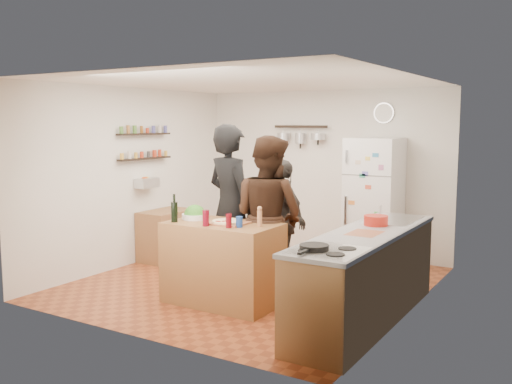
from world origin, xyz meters
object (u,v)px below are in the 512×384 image
Objects in this scene: person_back at (283,221)px; red_bowl at (376,220)px; counter_run at (365,278)px; wall_clock at (384,113)px; person_left at (230,207)px; prep_island at (223,263)px; skillet at (314,247)px; side_table at (167,235)px; salad_bowl at (195,216)px; pepper_mill at (260,218)px; salt_canister at (239,222)px; person_center at (268,217)px; wine_bottle at (174,212)px; fridge at (374,202)px.

red_bowl is at bearing -170.25° from person_back.
wall_clock is at bearing 105.92° from counter_run.
person_back is at bearing -106.91° from person_left.
person_left is (-0.26, 0.55, 0.54)m from prep_island.
prep_island is 4.90× the size of skillet.
side_table is (-2.69, -1.66, -1.78)m from wall_clock.
person_left is at bearing -114.54° from wall_clock.
salad_bowl is at bearing 173.21° from prep_island.
red_bowl is at bearing 31.08° from pepper_mill.
side_table is at bearing 23.81° from person_back.
salt_canister is 0.06× the size of person_center.
red_bowl is 3.49m from side_table.
person_left is at bearing 130.09° from salt_canister.
counter_run is (1.83, -0.27, -0.55)m from person_left.
person_left is 1.28× the size of person_back.
wine_bottle is 0.14× the size of person_back.
wine_bottle is 2.03m from skillet.
salad_bowl is at bearing 89.74° from person_back.
side_table is (-2.01, 0.12, -0.41)m from person_back.
person_left reaches higher than wine_bottle.
person_left is 0.56m from person_center.
wall_clock is at bearing -96.62° from person_left.
pepper_mill is 2.69m from side_table.
person_left is 1.87m from side_table.
salt_canister is 0.07× the size of person_back.
person_left reaches higher than side_table.
person_back is (0.64, 1.35, -0.24)m from wine_bottle.
pepper_mill is at bearing 48.58° from salt_canister.
salad_bowl is at bearing 166.72° from salt_canister.
pepper_mill is 0.23m from salt_canister.
wine_bottle is at bearing 90.70° from person_left.
prep_island is at bearing 71.93° from person_center.
fridge is (1.08, 2.03, -0.10)m from person_left.
prep_island is at bearing 158.20° from salt_canister.
prep_island is 3.47m from wall_clock.
wine_bottle is at bearing -46.92° from side_table.
red_bowl is (0.05, 1.42, 0.03)m from skillet.
prep_island is 2.74m from fridge.
wall_clock reaches higher than fridge.
person_left reaches higher than pepper_mill.
salt_canister reaches higher than side_table.
side_table is at bearing 146.32° from prep_island.
fridge is 2.25× the size of side_table.
pepper_mill is 1.25m from red_bowl.
salad_bowl is 1.17× the size of skillet.
salad_bowl is 0.37× the size of side_table.
side_table is (-2.17, 1.37, -0.60)m from salt_canister.
pepper_mill is at bearing 120.66° from person_center.
salt_canister is at bearing -100.83° from fridge.
side_table is (-2.69, -1.33, -0.54)m from fridge.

